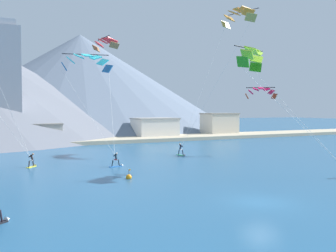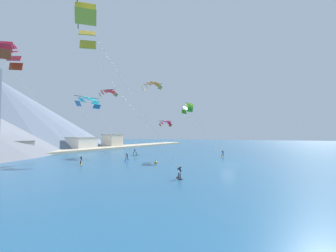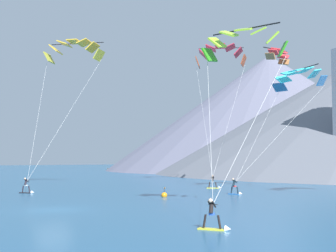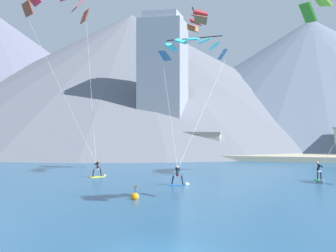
{
  "view_description": "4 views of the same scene",
  "coord_description": "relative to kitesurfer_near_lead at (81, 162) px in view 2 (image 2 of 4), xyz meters",
  "views": [
    {
      "loc": [
        -17.37,
        -20.28,
        6.54
      ],
      "look_at": [
        -1.04,
        12.41,
        4.87
      ],
      "focal_mm": 40.0,
      "sensor_mm": 36.0,
      "label": 1
    },
    {
      "loc": [
        -42.42,
        -8.04,
        5.4
      ],
      "look_at": [
        -1.6,
        11.58,
        7.17
      ],
      "focal_mm": 24.0,
      "sensor_mm": 36.0,
      "label": 2
    },
    {
      "loc": [
        32.51,
        -11.09,
        3.69
      ],
      "look_at": [
        -2.78,
        11.35,
        6.53
      ],
      "focal_mm": 50.0,
      "sensor_mm": 36.0,
      "label": 3
    },
    {
      "loc": [
        4.2,
        -17.35,
        5.03
      ],
      "look_at": [
        -3.18,
        13.7,
        4.89
      ],
      "focal_mm": 50.0,
      "sensor_mm": 36.0,
      "label": 4
    }
  ],
  "objects": [
    {
      "name": "ground_plane",
      "position": [
        12.33,
        -24.08,
        -0.47
      ],
      "size": [
        400.0,
        400.0,
        0.0
      ],
      "primitive_type": "plane",
      "color": "#23567F"
    },
    {
      "name": "kitesurfer_near_lead",
      "position": [
        0.0,
        0.0,
        0.0
      ],
      "size": [
        1.41,
        1.6,
        1.67
      ],
      "color": "yellow",
      "rests_on": "ground"
    },
    {
      "name": "kitesurfer_near_trail",
      "position": [
        8.66,
        -4.06,
        0.03
      ],
      "size": [
        1.78,
        0.64,
        1.71
      ],
      "color": "#337FDB",
      "rests_on": "ground"
    },
    {
      "name": "kitesurfer_mid_center",
      "position": [
        -4.28,
        -21.25,
        0.01
      ],
      "size": [
        1.63,
        1.36,
        1.7
      ],
      "color": "black",
      "rests_on": "ground"
    },
    {
      "name": "kitesurfer_far_left",
      "position": [
        25.81,
        -20.17,
        0.01
      ],
      "size": [
        1.68,
        1.28,
        1.69
      ],
      "color": "yellow",
      "rests_on": "ground"
    },
    {
      "name": "kitesurfer_far_right",
      "position": [
        20.04,
        1.54,
        0.07
      ],
      "size": [
        0.86,
        1.78,
        1.79
      ],
      "color": "#33B266",
      "rests_on": "ground"
    },
    {
      "name": "parafoil_kite_near_lead",
      "position": [
        -8.27,
        7.76,
        18.53
      ],
      "size": [
        11.31,
        11.22,
        19.04
      ],
      "color": "#9B3B1D"
    },
    {
      "name": "parafoil_kite_near_trail",
      "position": [
        7.89,
        6.13,
        12.56
      ],
      "size": [
        7.18,
        11.33,
        12.79
      ],
      "color": "#2768A6"
    },
    {
      "name": "parafoil_kite_mid_center",
      "position": [
        -12.02,
        -13.43,
        17.3
      ],
      "size": [
        10.96,
        11.2,
        17.58
      ],
      "color": "gold"
    },
    {
      "name": "parafoil_kite_far_left",
      "position": [
        20.34,
        -13.22,
        11.49
      ],
      "size": [
        7.93,
        9.28,
        11.67
      ],
      "color": "#2D9319"
    },
    {
      "name": "parafoil_kite_far_right",
      "position": [
        30.44,
        2.57,
        20.3
      ],
      "size": [
        12.01,
        6.59,
        20.55
      ],
      "color": "#A79640"
    },
    {
      "name": "parafoil_kite_distant_high_outer",
      "position": [
        31.25,
        -1.83,
        8.58
      ],
      "size": [
        4.46,
        2.89,
        1.79
      ],
      "color": "#A03717"
    },
    {
      "name": "parafoil_kite_distant_low_drift",
      "position": [
        9.16,
        1.68,
        14.42
      ],
      "size": [
        2.55,
        4.27,
        1.59
      ],
      "color": "#AD703D"
    },
    {
      "name": "race_marker_buoy",
      "position": [
        7.19,
        -11.65,
        -0.31
      ],
      "size": [
        0.56,
        0.56,
        1.02
      ],
      "color": "orange",
      "rests_on": "ground"
    },
    {
      "name": "shoreline_strip",
      "position": [
        12.33,
        27.06,
        -0.12
      ],
      "size": [
        180.0,
        10.0,
        0.7
      ],
      "primitive_type": "cube",
      "color": "#BCAD8E",
      "rests_on": "ground"
    },
    {
      "name": "shore_building_promenade_mid",
      "position": [
        5.21,
        28.45,
        1.49
      ],
      "size": [
        6.34,
        6.03,
        3.89
      ],
      "color": "#B7AD9E",
      "rests_on": "ground"
    },
    {
      "name": "shore_building_quay_east",
      "position": [
        46.94,
        31.61,
        2.32
      ],
      "size": [
        8.08,
        5.89,
        5.56
      ],
      "color": "beige",
      "rests_on": "ground"
    },
    {
      "name": "shore_building_old_town",
      "position": [
        29.24,
        30.83,
        1.83
      ],
      "size": [
        9.43,
        6.83,
        4.57
      ],
      "color": "silver",
      "rests_on": "ground"
    }
  ]
}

